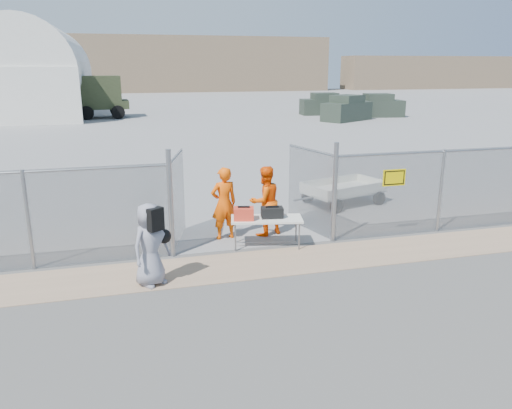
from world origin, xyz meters
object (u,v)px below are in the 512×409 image
object	(u,v)px
security_worker_right	(265,201)
visitor	(150,245)
utility_trailer	(343,192)
security_worker_left	(224,204)
folding_table	(267,232)

from	to	relation	value
security_worker_right	visitor	bearing A→B (deg)	19.57
visitor	utility_trailer	size ratio (longest dim) A/B	0.53
security_worker_left	utility_trailer	world-z (taller)	security_worker_left
folding_table	security_worker_right	world-z (taller)	security_worker_right
security_worker_left	security_worker_right	bearing A→B (deg)	172.56
security_worker_right	utility_trailer	xyz separation A→B (m)	(3.24, 2.25, -0.52)
security_worker_right	utility_trailer	distance (m)	3.98
folding_table	security_worker_right	xyz separation A→B (m)	(0.20, 0.87, 0.55)
security_worker_left	visitor	bearing A→B (deg)	40.87
security_worker_left	visitor	xyz separation A→B (m)	(-1.96, -2.34, -0.08)
security_worker_left	security_worker_right	size ratio (longest dim) A/B	1.02
utility_trailer	security_worker_left	bearing A→B (deg)	-169.10
security_worker_left	utility_trailer	size ratio (longest dim) A/B	0.58
folding_table	utility_trailer	world-z (taller)	utility_trailer
visitor	utility_trailer	xyz separation A→B (m)	(6.28, 4.62, -0.46)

